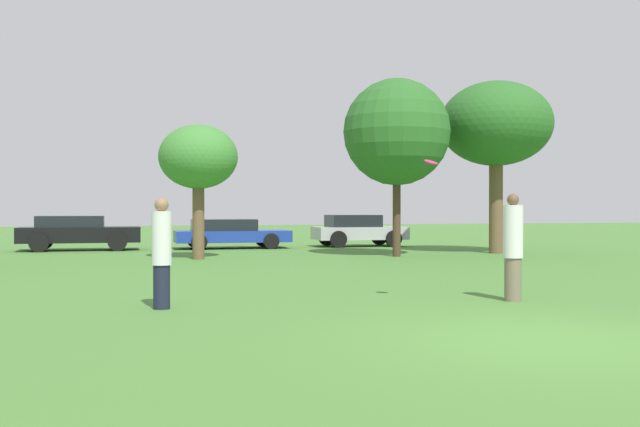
# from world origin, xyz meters

# --- Properties ---
(ground_plane) EXTENTS (120.00, 120.00, 0.00)m
(ground_plane) POSITION_xyz_m (0.00, 0.00, 0.00)
(ground_plane) COLOR #477A33
(person_thrower) EXTENTS (0.31, 0.31, 1.77)m
(person_thrower) POSITION_xyz_m (-4.30, 4.16, 0.90)
(person_thrower) COLOR #191E33
(person_thrower) RESTS_ON ground
(person_catcher) EXTENTS (0.34, 0.34, 1.85)m
(person_catcher) POSITION_xyz_m (1.60, 3.52, 0.94)
(person_catcher) COLOR #726651
(person_catcher) RESTS_ON ground
(frisbee) EXTENTS (0.24, 0.23, 0.12)m
(frisbee) POSITION_xyz_m (0.08, 3.57, 2.38)
(frisbee) COLOR #F21E72
(tree_1) EXTENTS (2.46, 2.46, 4.21)m
(tree_1) POSITION_xyz_m (-2.46, 15.40, 3.15)
(tree_1) COLOR brown
(tree_1) RESTS_ON ground
(tree_2) EXTENTS (3.53, 3.53, 5.89)m
(tree_2) POSITION_xyz_m (4.00, 14.95, 4.11)
(tree_2) COLOR #473323
(tree_2) RESTS_ON ground
(tree_3) EXTENTS (3.97, 3.97, 6.09)m
(tree_3) POSITION_xyz_m (8.04, 15.64, 4.55)
(tree_3) COLOR brown
(tree_3) RESTS_ON ground
(parked_car_black) EXTENTS (4.45, 1.91, 1.31)m
(parked_car_black) POSITION_xyz_m (-6.32, 21.48, 0.70)
(parked_car_black) COLOR black
(parked_car_black) RESTS_ON ground
(parked_car_blue) EXTENTS (4.52, 2.02, 1.16)m
(parked_car_blue) POSITION_xyz_m (-0.57, 21.29, 0.61)
(parked_car_blue) COLOR #1E389E
(parked_car_blue) RESTS_ON ground
(parked_car_silver) EXTENTS (3.84, 1.97, 1.32)m
(parked_car_silver) POSITION_xyz_m (4.82, 21.40, 0.69)
(parked_car_silver) COLOR #B2B2B7
(parked_car_silver) RESTS_ON ground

